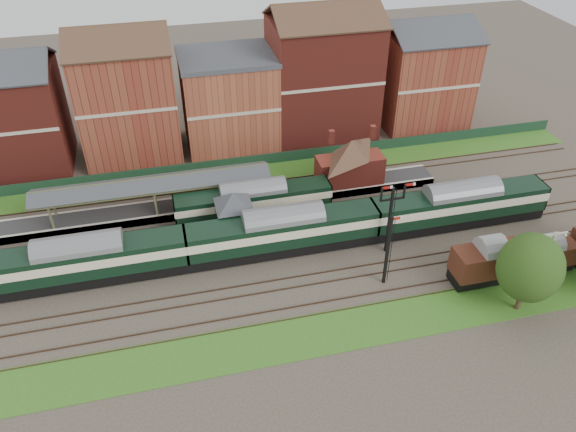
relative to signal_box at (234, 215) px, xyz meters
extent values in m
plane|color=#473D33|center=(3.00, -3.25, -3.19)|extent=(160.00, 160.00, 0.00)
cube|color=#2D6619|center=(3.00, 12.75, -3.16)|extent=(90.00, 4.50, 0.06)
cube|color=#2D6619|center=(3.00, -15.25, -3.16)|extent=(90.00, 5.00, 0.06)
cube|color=#193823|center=(3.00, 14.75, -2.44)|extent=(90.00, 0.12, 1.50)
cube|color=#2D2D2D|center=(-2.00, 6.50, -2.69)|extent=(55.00, 3.40, 1.00)
cube|color=#647654|center=(0.00, 0.00, -1.99)|extent=(3.40, 3.20, 2.40)
cube|color=brown|center=(0.00, 0.00, 0.21)|extent=(3.60, 3.40, 2.00)
pyramid|color=#383A3F|center=(0.00, 0.00, 2.01)|extent=(5.40, 5.40, 1.60)
cube|color=maroon|center=(8.00, 0.00, -2.09)|extent=(3.00, 2.40, 2.20)
cube|color=#4C3323|center=(8.00, -0.65, -0.64)|extent=(3.20, 1.34, 0.79)
cube|color=#4C3323|center=(8.00, 0.65, -0.64)|extent=(3.20, 1.34, 0.79)
cube|color=maroon|center=(15.00, 6.50, -0.44)|extent=(8.00, 3.00, 3.50)
pyramid|color=#4C3323|center=(15.00, 6.50, 2.41)|extent=(8.10, 8.10, 2.20)
cube|color=maroon|center=(12.50, 6.50, 2.91)|extent=(0.60, 0.60, 1.60)
cube|color=maroon|center=(17.50, 6.50, 2.91)|extent=(0.60, 0.60, 1.60)
cube|color=brown|center=(-19.00, 5.20, -0.49)|extent=(0.22, 0.22, 3.40)
cube|color=brown|center=(3.00, 7.80, -0.49)|extent=(0.22, 0.22, 3.40)
cube|color=#383A3F|center=(-8.00, 5.55, 1.41)|extent=(26.00, 1.99, 0.90)
cube|color=#383A3F|center=(-8.00, 7.45, 1.41)|extent=(26.00, 1.99, 0.90)
cube|color=brown|center=(-8.00, 6.50, 1.79)|extent=(26.00, 0.20, 0.20)
cube|color=black|center=(15.00, -5.75, 0.81)|extent=(0.25, 0.25, 8.00)
cube|color=black|center=(15.00, -5.75, 3.41)|extent=(2.60, 0.18, 0.18)
cube|color=#B2140F|center=(14.35, -5.75, 4.86)|extent=(1.10, 0.08, 0.25)
cube|color=#B2140F|center=(16.75, -5.75, 4.86)|extent=(1.10, 0.08, 0.25)
cube|color=black|center=(13.00, -10.25, 0.81)|extent=(0.25, 0.25, 8.00)
cube|color=#B2140F|center=(13.55, -10.25, 4.51)|extent=(1.10, 0.08, 0.25)
cube|color=beige|center=(27.00, -14.75, 0.31)|extent=(0.22, 0.22, 7.00)
cube|color=beige|center=(27.00, -14.75, 3.61)|extent=(2.60, 0.15, 0.15)
cube|color=maroon|center=(-25.00, 21.75, 3.31)|extent=(14.00, 10.00, 13.00)
cube|color=maroon|center=(-10.00, 21.75, 4.31)|extent=(12.00, 10.00, 15.00)
cube|color=#A24F34|center=(3.00, 21.75, 2.81)|extent=(12.00, 10.00, 12.00)
cube|color=maroon|center=(16.00, 21.75, 4.81)|extent=(14.00, 10.00, 16.00)
cube|color=maroon|center=(31.00, 21.75, 3.31)|extent=(12.00, 10.00, 13.00)
cube|color=black|center=(-15.34, -3.25, -2.42)|extent=(19.86, 2.78, 1.21)
cube|color=black|center=(-15.34, -3.25, -0.38)|extent=(19.86, 3.09, 2.87)
cube|color=beige|center=(-15.34, -3.25, -0.04)|extent=(19.88, 3.13, 0.99)
cube|color=slate|center=(-15.34, -3.25, 1.22)|extent=(19.86, 3.09, 0.66)
cube|color=black|center=(4.52, -3.25, -2.42)|extent=(19.86, 2.78, 1.21)
cube|color=black|center=(4.52, -3.25, -0.38)|extent=(19.86, 3.09, 2.87)
cube|color=beige|center=(4.52, -3.25, -0.04)|extent=(19.88, 3.13, 0.99)
cube|color=slate|center=(4.52, -3.25, 1.22)|extent=(19.86, 3.09, 0.66)
cube|color=black|center=(24.38, -3.25, -2.42)|extent=(19.86, 2.78, 1.21)
cube|color=black|center=(24.38, -3.25, -0.38)|extent=(19.86, 3.09, 2.87)
cube|color=beige|center=(24.38, -3.25, -0.04)|extent=(19.88, 3.13, 0.99)
cube|color=slate|center=(24.38, -3.25, 1.22)|extent=(19.86, 3.09, 0.66)
cube|color=black|center=(2.63, 3.25, -2.50)|extent=(17.52, 2.45, 1.07)
cube|color=black|center=(2.63, 3.25, -0.70)|extent=(17.52, 2.73, 2.53)
cube|color=beige|center=(2.63, 3.25, -0.39)|extent=(17.54, 2.77, 0.88)
cube|color=slate|center=(2.63, 3.25, 0.72)|extent=(17.52, 2.73, 0.58)
cube|color=black|center=(22.67, -12.25, -2.53)|extent=(6.72, 2.48, 1.01)
cube|color=#4E2616|center=(22.67, -12.25, -0.68)|extent=(6.72, 2.91, 2.69)
cube|color=gray|center=(22.67, -12.25, 0.80)|extent=(6.72, 2.91, 0.49)
cube|color=black|center=(29.38, -12.25, -2.62)|extent=(5.48, 2.02, 0.82)
cube|color=#4E2616|center=(29.38, -12.25, -1.11)|extent=(5.48, 2.37, 2.19)
cube|color=gray|center=(29.38, -12.25, 0.09)|extent=(5.48, 2.37, 0.40)
cylinder|color=#382619|center=(23.75, -16.59, -1.24)|extent=(0.44, 0.44, 3.90)
ellipsoid|color=#204112|center=(23.75, -16.59, 1.87)|extent=(5.73, 5.73, 6.59)
camera|label=1|loc=(-5.83, -47.75, 34.58)|focal=35.00mm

